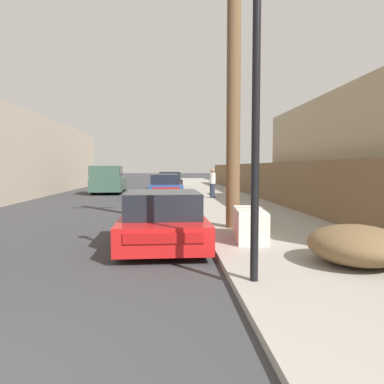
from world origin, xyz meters
The scene contains 11 objects.
sidewalk_curb centered at (5.30, 23.50, 0.06)m, with size 4.20×63.00×0.12m, color #9E998E.
discarded_fridge centered at (4.15, 6.51, 0.48)m, with size 0.83×1.83×0.74m.
parked_sports_car_red centered at (2.11, 6.64, 0.57)m, with size 2.00×4.28×1.26m.
car_parked_mid centered at (1.97, 19.62, 0.66)m, with size 2.09×4.61×1.41m.
car_parked_far centered at (2.29, 27.92, 0.67)m, with size 1.99×4.27×1.44m.
pickup_truck centered at (-1.93, 23.97, 0.94)m, with size 2.27×5.59×1.90m.
utility_pole centered at (4.05, 8.27, 3.99)m, with size 1.80×0.39×7.61m.
street_lamp centered at (3.53, 3.32, 2.85)m, with size 0.26×0.26×4.70m.
brush_pile centered at (5.52, 4.15, 0.46)m, with size 1.64×1.81×0.68m.
wooden_fence centered at (7.25, 19.72, 1.08)m, with size 0.08×37.36×1.91m, color brown.
pedestrian centered at (4.66, 18.47, 0.94)m, with size 0.34×0.34×1.61m.
Camera 1 is at (2.27, -2.10, 1.81)m, focal length 35.00 mm.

